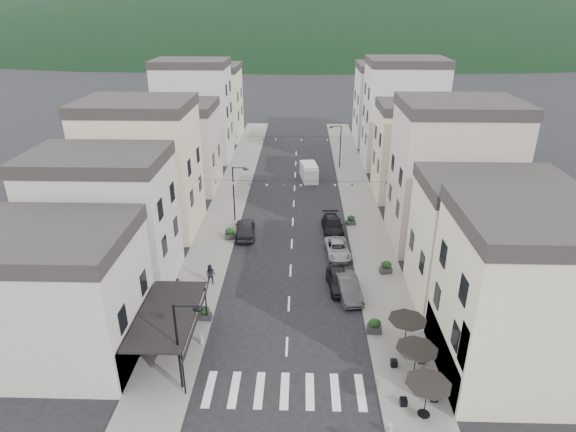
% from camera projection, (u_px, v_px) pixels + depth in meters
% --- Properties ---
extents(ground, '(700.00, 700.00, 0.00)m').
position_uv_depth(ground, '(283.00, 417.00, 26.72)').
color(ground, black).
rests_on(ground, ground).
extents(sidewalk_left, '(4.00, 76.00, 0.12)m').
position_uv_depth(sidewalk_left, '(230.00, 199.00, 56.11)').
color(sidewalk_left, slate).
rests_on(sidewalk_left, ground).
extents(sidewalk_right, '(4.00, 76.00, 0.12)m').
position_uv_depth(sidewalk_right, '(359.00, 201.00, 55.71)').
color(sidewalk_right, slate).
rests_on(sidewalk_right, ground).
extents(hill_backdrop, '(640.00, 360.00, 70.00)m').
position_uv_depth(hill_backdrop, '(302.00, 39.00, 300.57)').
color(hill_backdrop, black).
rests_on(hill_backdrop, ground).
extents(boutique_building, '(12.00, 8.00, 8.00)m').
position_uv_depth(boutique_building, '(39.00, 301.00, 30.08)').
color(boutique_building, '#A6A198').
rests_on(boutique_building, ground).
extents(bistro_building, '(10.00, 8.00, 10.00)m').
position_uv_depth(bistro_building, '(535.00, 305.00, 27.95)').
color(bistro_building, beige).
rests_on(bistro_building, ground).
extents(boutique_awning, '(3.77, 7.50, 3.28)m').
position_uv_depth(boutique_awning, '(171.00, 315.00, 30.21)').
color(boutique_awning, black).
rests_on(boutique_awning, ground).
extents(buildings_row_left, '(10.20, 54.16, 14.00)m').
position_uv_depth(buildings_row_left, '(177.00, 135.00, 59.08)').
color(buildings_row_left, '#A6A198').
rests_on(buildings_row_left, ground).
extents(buildings_row_right, '(10.20, 54.16, 14.50)m').
position_uv_depth(buildings_row_right, '(417.00, 138.00, 57.16)').
color(buildings_row_right, beige).
rests_on(buildings_row_right, ground).
extents(cafe_terrace, '(2.50, 8.10, 2.53)m').
position_uv_depth(cafe_terrace, '(416.00, 353.00, 28.11)').
color(cafe_terrace, black).
rests_on(cafe_terrace, ground).
extents(streetlamp_left_near, '(1.70, 0.56, 6.00)m').
position_uv_depth(streetlamp_left_near, '(182.00, 338.00, 27.20)').
color(streetlamp_left_near, black).
rests_on(streetlamp_left_near, ground).
extents(streetlamp_left_far, '(1.70, 0.56, 6.00)m').
position_uv_depth(streetlamp_left_far, '(236.00, 188.00, 49.11)').
color(streetlamp_left_far, black).
rests_on(streetlamp_left_far, ground).
extents(streetlamp_right_far, '(1.70, 0.56, 6.00)m').
position_uv_depth(streetlamp_right_far, '(338.00, 142.00, 65.22)').
color(streetlamp_right_far, black).
rests_on(streetlamp_right_far, ground).
extents(bollards, '(11.66, 10.26, 0.60)m').
position_uv_depth(bollards, '(287.00, 346.00, 31.57)').
color(bollards, gray).
rests_on(bollards, ground).
extents(bunting_near, '(19.00, 0.28, 0.62)m').
position_uv_depth(bunting_near, '(292.00, 185.00, 44.50)').
color(bunting_near, black).
rests_on(bunting_near, ground).
extents(bunting_far, '(19.00, 0.28, 0.62)m').
position_uv_depth(bunting_far, '(295.00, 139.00, 59.11)').
color(bunting_far, black).
rests_on(bunting_far, ground).
extents(parked_car_a, '(2.11, 4.39, 1.44)m').
position_uv_depth(parked_car_a, '(339.00, 280.00, 38.50)').
color(parked_car_a, black).
rests_on(parked_car_a, ground).
extents(parked_car_b, '(2.15, 4.62, 1.46)m').
position_uv_depth(parked_car_b, '(348.00, 288.00, 37.51)').
color(parked_car_b, '#363638').
rests_on(parked_car_b, ground).
extents(parked_car_c, '(2.42, 4.61, 1.24)m').
position_uv_depth(parked_car_c, '(338.00, 249.00, 43.64)').
color(parked_car_c, gray).
rests_on(parked_car_c, ground).
extents(parked_car_d, '(2.22, 4.89, 1.39)m').
position_uv_depth(parked_car_d, '(333.00, 225.00, 48.03)').
color(parked_car_d, black).
rests_on(parked_car_d, ground).
extents(parked_car_e, '(2.36, 4.90, 1.61)m').
position_uv_depth(parked_car_e, '(245.00, 229.00, 47.06)').
color(parked_car_e, black).
rests_on(parked_car_e, ground).
extents(delivery_van, '(2.44, 4.80, 2.20)m').
position_uv_depth(delivery_van, '(309.00, 171.00, 62.09)').
color(delivery_van, silver).
rests_on(delivery_van, ground).
extents(pedestrian_a, '(0.66, 0.54, 1.57)m').
position_uv_depth(pedestrian_a, '(179.00, 287.00, 37.21)').
color(pedestrian_a, black).
rests_on(pedestrian_a, sidewalk_left).
extents(pedestrian_b, '(0.95, 0.81, 1.74)m').
position_uv_depth(pedestrian_b, '(211.00, 274.00, 38.80)').
color(pedestrian_b, black).
rests_on(pedestrian_b, sidewalk_left).
extents(planter_la, '(1.01, 0.60, 1.09)m').
position_uv_depth(planter_la, '(205.00, 313.00, 34.57)').
color(planter_la, '#29292B').
rests_on(planter_la, sidewalk_left).
extents(planter_lb, '(1.12, 0.79, 1.13)m').
position_uv_depth(planter_lb, '(230.00, 234.00, 46.37)').
color(planter_lb, '#29292B').
rests_on(planter_lb, sidewalk_left).
extents(planter_ra, '(1.04, 0.61, 1.13)m').
position_uv_depth(planter_ra, '(374.00, 326.00, 33.17)').
color(planter_ra, '#29292B').
rests_on(planter_ra, sidewalk_right).
extents(planter_rb, '(1.11, 0.77, 1.13)m').
position_uv_depth(planter_rb, '(386.00, 267.00, 40.52)').
color(planter_rb, '#303033').
rests_on(planter_rb, sidewalk_right).
extents(planter_rc, '(1.02, 0.74, 1.03)m').
position_uv_depth(planter_rc, '(351.00, 220.00, 49.36)').
color(planter_rc, '#303032').
rests_on(planter_rc, sidewalk_right).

